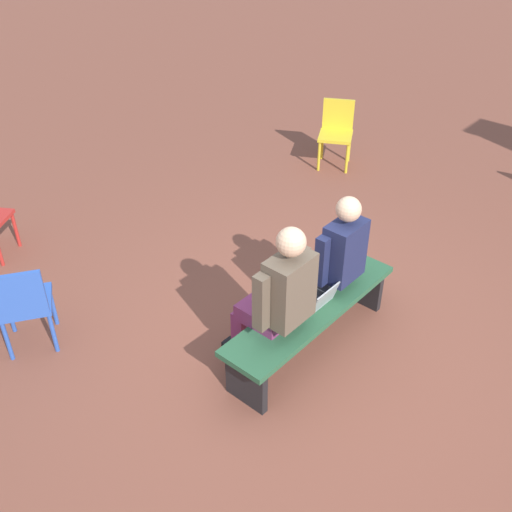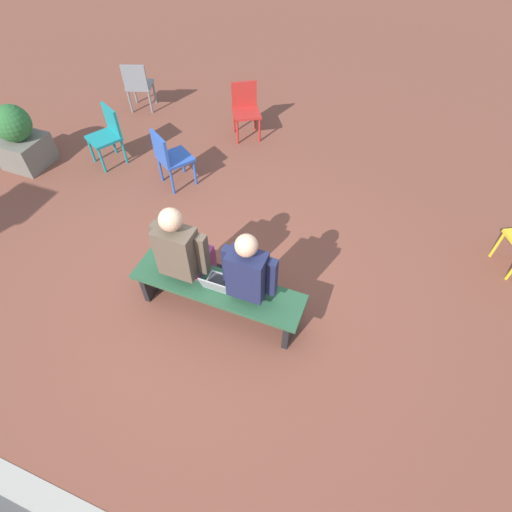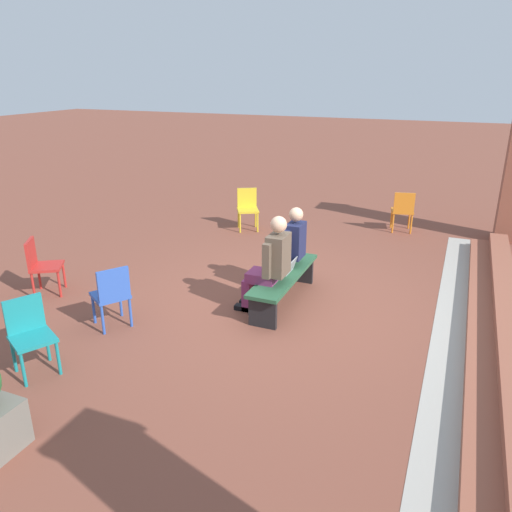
# 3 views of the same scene
# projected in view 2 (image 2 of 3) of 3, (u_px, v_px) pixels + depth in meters

# --- Properties ---
(ground_plane) EXTENTS (60.00, 60.00, 0.00)m
(ground_plane) POSITION_uv_depth(u_px,v_px,m) (218.00, 304.00, 4.42)
(ground_plane) COLOR brown
(bench) EXTENTS (1.80, 0.44, 0.45)m
(bench) POSITION_uv_depth(u_px,v_px,m) (218.00, 291.00, 4.09)
(bench) COLOR #285638
(bench) RESTS_ON ground
(person_student) EXTENTS (0.52, 0.66, 1.31)m
(person_student) POSITION_uv_depth(u_px,v_px,m) (251.00, 275.00, 3.79)
(person_student) COLOR #383842
(person_student) RESTS_ON ground
(person_adult) EXTENTS (0.56, 0.71, 1.37)m
(person_adult) POSITION_uv_depth(u_px,v_px,m) (184.00, 252.00, 3.94)
(person_adult) COLOR #7F2D5B
(person_adult) RESTS_ON ground
(laptop) EXTENTS (0.32, 0.29, 0.21)m
(laptop) POSITION_uv_depth(u_px,v_px,m) (219.00, 284.00, 3.97)
(laptop) COLOR #9EA0A5
(laptop) RESTS_ON bench
(plastic_chair_by_pillar) EXTENTS (0.58, 0.58, 0.84)m
(plastic_chair_by_pillar) POSITION_uv_depth(u_px,v_px,m) (170.00, 156.00, 5.45)
(plastic_chair_by_pillar) COLOR #2D56B7
(plastic_chair_by_pillar) RESTS_ON ground
(plastic_chair_far_left) EXTENTS (0.58, 0.58, 0.84)m
(plastic_chair_far_left) POSITION_uv_depth(u_px,v_px,m) (245.00, 107.00, 6.35)
(plastic_chair_far_left) COLOR red
(plastic_chair_far_left) RESTS_ON ground
(plastic_chair_far_right) EXTENTS (0.57, 0.57, 0.84)m
(plastic_chair_far_right) POSITION_uv_depth(u_px,v_px,m) (107.00, 133.00, 5.85)
(plastic_chair_far_right) COLOR teal
(plastic_chair_far_right) RESTS_ON ground
(plastic_chair_mid_courtyard) EXTENTS (0.54, 0.54, 0.84)m
(plastic_chair_mid_courtyard) POSITION_uv_depth(u_px,v_px,m) (138.00, 84.00, 6.88)
(plastic_chair_mid_courtyard) COLOR gray
(plastic_chair_mid_courtyard) RESTS_ON ground
(planter) EXTENTS (0.60, 0.60, 0.94)m
(planter) POSITION_uv_depth(u_px,v_px,m) (19.00, 139.00, 5.82)
(planter) COLOR #6B665B
(planter) RESTS_ON ground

